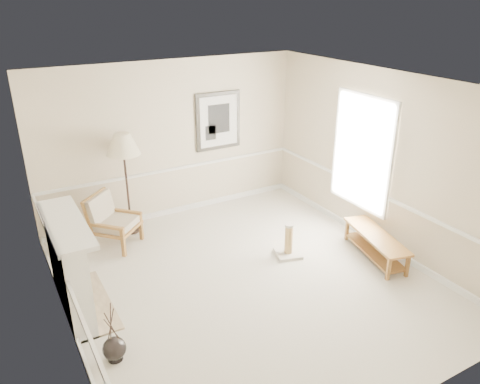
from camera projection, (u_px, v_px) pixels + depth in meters
name	position (u px, v px, depth m)	size (l,w,h in m)	color
ground	(247.00, 281.00, 6.95)	(5.50, 5.50, 0.00)	silver
room	(254.00, 160.00, 6.33)	(5.04, 5.54, 2.92)	beige
fireplace	(70.00, 268.00, 6.11)	(0.64, 1.64, 1.31)	white
floor_vase	(114.00, 349.00, 5.42)	(0.27, 0.27, 0.80)	black
armchair	(110.00, 219.00, 7.79)	(0.98, 0.98, 0.89)	olive
floor_lamp	(123.00, 147.00, 7.78)	(0.69, 0.69, 1.81)	black
bench	(376.00, 242.00, 7.49)	(0.74, 1.46, 0.40)	olive
scratching_post	(288.00, 245.00, 7.57)	(0.50, 0.50, 0.56)	beige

